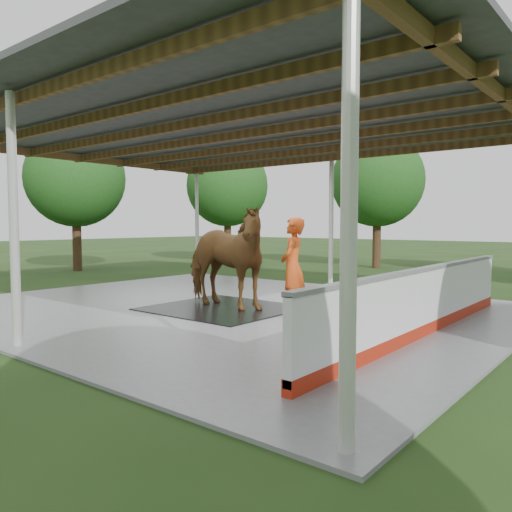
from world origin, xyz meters
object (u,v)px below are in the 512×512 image
Objects in this scene: handler at (293,267)px; wash_bucket at (306,311)px; dasher_board at (425,303)px; horse at (222,258)px.

wash_bucket is (0.44, -0.16, -0.85)m from handler.
dasher_board is at bearing 2.53° from wash_bucket.
dasher_board is 2.34m from wash_bucket.
horse is (-4.43, -0.24, 0.58)m from dasher_board.
dasher_board is 3.06× the size of horse.
handler is (-2.75, 0.05, 0.46)m from dasher_board.
dasher_board is 2.79m from handler.
handler reaches higher than dasher_board.
handler is 6.17× the size of wash_bucket.
horse is 1.30× the size of handler.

